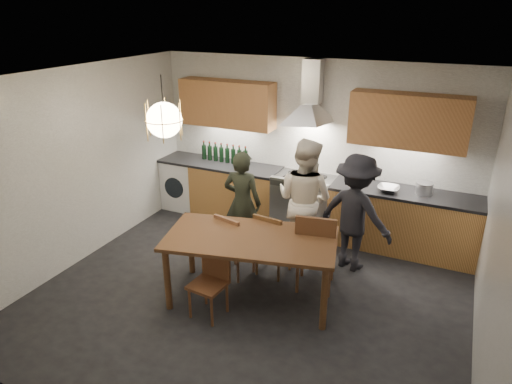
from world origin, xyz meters
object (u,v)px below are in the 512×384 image
at_px(dining_table, 251,244).
at_px(person_left, 242,203).
at_px(person_right, 355,213).
at_px(wine_bottles, 224,153).
at_px(mixing_bowl, 388,189).
at_px(stock_pot, 424,189).
at_px(chair_front, 212,276).
at_px(person_mid, 304,200).
at_px(chair_back_left, 232,242).

height_order(dining_table, person_left, person_left).
relative_size(dining_table, person_right, 1.34).
bearing_deg(wine_bottles, mixing_bowl, -3.88).
xyz_separation_m(person_left, stock_pot, (2.27, 1.00, 0.23)).
distance_m(dining_table, person_right, 1.54).
distance_m(dining_table, chair_front, 0.57).
bearing_deg(person_mid, dining_table, 93.20).
height_order(person_mid, wine_bottles, person_mid).
distance_m(person_right, wine_bottles, 2.54).
xyz_separation_m(dining_table, chair_back_left, (-0.42, 0.33, -0.23)).
distance_m(chair_back_left, person_right, 1.64).
bearing_deg(person_right, dining_table, 69.79).
height_order(chair_front, mixing_bowl, mixing_bowl).
height_order(chair_back_left, chair_front, chair_back_left).
relative_size(dining_table, stock_pot, 9.54).
distance_m(chair_front, person_left, 1.49).
bearing_deg(chair_front, person_mid, 78.53).
height_order(chair_back_left, wine_bottles, wine_bottles).
relative_size(stock_pot, wine_bottles, 0.26).
relative_size(person_left, stock_pot, 6.71).
height_order(person_left, wine_bottles, person_left).
height_order(dining_table, mixing_bowl, mixing_bowl).
distance_m(dining_table, wine_bottles, 2.56).
xyz_separation_m(person_left, person_right, (1.53, 0.23, 0.04)).
relative_size(chair_back_left, wine_bottles, 1.04).
xyz_separation_m(person_left, mixing_bowl, (1.82, 0.89, 0.19)).
distance_m(chair_front, person_right, 2.07).
bearing_deg(person_right, mixing_bowl, -97.12).
xyz_separation_m(chair_front, person_right, (1.21, 1.66, 0.32)).
distance_m(person_mid, mixing_bowl, 1.20).
bearing_deg(chair_front, mixing_bowl, 62.53).
distance_m(person_left, wine_bottles, 1.40).
relative_size(chair_back_left, mixing_bowl, 2.90).
relative_size(chair_back_left, chair_front, 1.06).
height_order(mixing_bowl, stock_pot, stock_pot).
bearing_deg(person_mid, chair_back_left, 67.82).
bearing_deg(dining_table, person_mid, 67.11).
bearing_deg(chair_back_left, stock_pot, -128.16).
xyz_separation_m(chair_back_left, mixing_bowl, (1.64, 1.56, 0.44)).
bearing_deg(person_left, mixing_bowl, -157.93).
relative_size(dining_table, person_left, 1.42).
bearing_deg(wine_bottles, person_right, -19.47).
relative_size(dining_table, mixing_bowl, 7.05).
distance_m(mixing_bowl, wine_bottles, 2.68).
xyz_separation_m(chair_front, person_left, (-0.32, 1.43, 0.27)).
xyz_separation_m(chair_back_left, stock_pot, (2.09, 1.67, 0.48)).
bearing_deg(person_mid, chair_front, 86.32).
height_order(stock_pot, wine_bottles, wine_bottles).
bearing_deg(stock_pot, person_right, -134.10).
distance_m(chair_back_left, wine_bottles, 2.10).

